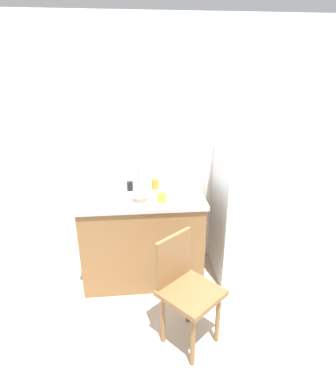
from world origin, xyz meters
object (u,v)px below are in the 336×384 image
at_px(chair, 185,286).
at_px(cup_black, 130,186).
at_px(terracotta_bowl, 140,198).
at_px(cup_yellow, 162,197).
at_px(refrigerator, 245,213).
at_px(dish_tray, 101,196).
at_px(cup_white, 91,186).
at_px(cup_orange, 155,184).

relative_size(chair, cup_black, 9.67).
height_order(chair, cup_black, cup_black).
distance_m(terracotta_bowl, cup_yellow, 0.20).
xyz_separation_m(terracotta_bowl, cup_yellow, (0.19, -0.05, 0.02)).
height_order(refrigerator, dish_tray, refrigerator).
distance_m(cup_white, cup_orange, 0.64).
height_order(chair, terracotta_bowl, terracotta_bowl).
bearing_deg(cup_black, cup_white, 177.18).
distance_m(cup_yellow, cup_orange, 0.34).
relative_size(chair, dish_tray, 3.18).
bearing_deg(refrigerator, dish_tray, -179.34).
height_order(dish_tray, terracotta_bowl, dish_tray).
bearing_deg(refrigerator, cup_yellow, -169.92).
bearing_deg(cup_black, chair, -67.87).
xyz_separation_m(chair, cup_white, (-0.79, 1.02, 0.46)).
bearing_deg(dish_tray, cup_orange, 21.18).
relative_size(terracotta_bowl, cup_yellow, 1.69).
bearing_deg(terracotta_bowl, refrigerator, 5.39).
bearing_deg(cup_white, cup_orange, -0.31).
distance_m(terracotta_bowl, cup_orange, 0.32).
relative_size(refrigerator, cup_white, 13.38).
xyz_separation_m(terracotta_bowl, cup_orange, (0.16, 0.28, 0.03)).
xyz_separation_m(refrigerator, cup_yellow, (-0.85, -0.15, 0.27)).
distance_m(cup_white, cup_black, 0.38).
height_order(cup_black, cup_orange, cup_orange).
height_order(dish_tray, cup_yellow, cup_yellow).
bearing_deg(dish_tray, refrigerator, 0.66).
height_order(dish_tray, cup_white, cup_white).
bearing_deg(cup_black, cup_yellow, -47.83).
bearing_deg(cup_yellow, terracotta_bowl, 164.90).
relative_size(refrigerator, cup_yellow, 16.07).
bearing_deg(cup_yellow, dish_tray, 166.37).
bearing_deg(chair, cup_white, 87.70).
bearing_deg(cup_yellow, refrigerator, 10.08).
bearing_deg(cup_yellow, cup_white, 153.30).
height_order(terracotta_bowl, cup_orange, cup_orange).
bearing_deg(cup_white, chair, -52.26).
height_order(cup_yellow, cup_white, cup_white).
xyz_separation_m(cup_yellow, cup_black, (-0.29, 0.32, 0.00)).
height_order(refrigerator, cup_orange, refrigerator).
xyz_separation_m(chair, cup_yellow, (-0.12, 0.69, 0.45)).
xyz_separation_m(refrigerator, cup_white, (-1.52, 0.19, 0.28)).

